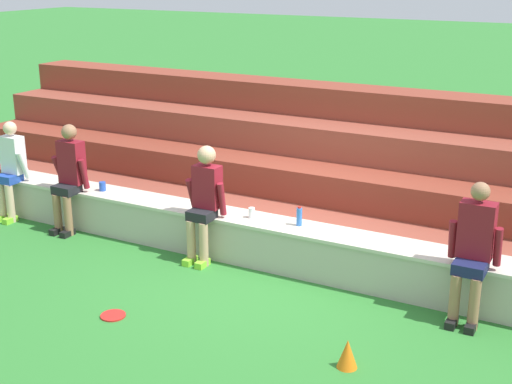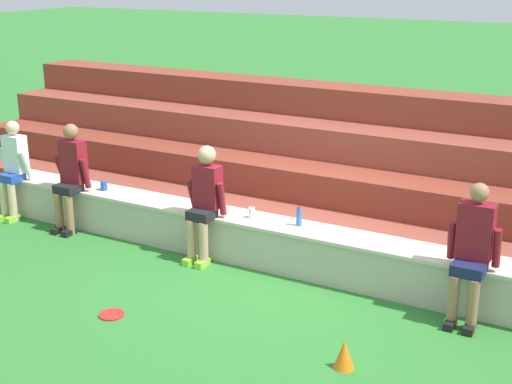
{
  "view_description": "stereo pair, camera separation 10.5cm",
  "coord_description": "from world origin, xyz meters",
  "px_view_note": "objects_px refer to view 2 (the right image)",
  "views": [
    {
      "loc": [
        3.49,
        -6.95,
        3.55
      ],
      "look_at": [
        -0.37,
        0.25,
        0.91
      ],
      "focal_mm": 49.77,
      "sensor_mm": 36.0,
      "label": 1
    },
    {
      "loc": [
        3.58,
        -6.9,
        3.55
      ],
      "look_at": [
        -0.37,
        0.25,
        0.91
      ],
      "focal_mm": 49.77,
      "sensor_mm": 36.0,
      "label": 2
    }
  ],
  "objects_px": {
    "person_left_of_center": "(70,174)",
    "person_center": "(204,199)",
    "frisbee": "(112,315)",
    "plastic_cup_right_end": "(104,186)",
    "sports_cone": "(344,354)",
    "person_far_left": "(13,167)",
    "water_bottle_mid_right": "(299,217)",
    "person_right_of_center": "(472,250)",
    "plastic_cup_middle": "(252,213)"
  },
  "relations": [
    {
      "from": "person_center",
      "to": "plastic_cup_middle",
      "type": "height_order",
      "value": "person_center"
    },
    {
      "from": "frisbee",
      "to": "sports_cone",
      "type": "distance_m",
      "value": 2.55
    },
    {
      "from": "person_far_left",
      "to": "person_left_of_center",
      "type": "relative_size",
      "value": 0.95
    },
    {
      "from": "water_bottle_mid_right",
      "to": "plastic_cup_middle",
      "type": "xyz_separation_m",
      "value": [
        -0.63,
        -0.03,
        -0.05
      ]
    },
    {
      "from": "person_far_left",
      "to": "plastic_cup_right_end",
      "type": "relative_size",
      "value": 11.39
    },
    {
      "from": "plastic_cup_right_end",
      "to": "sports_cone",
      "type": "distance_m",
      "value": 4.66
    },
    {
      "from": "person_far_left",
      "to": "person_right_of_center",
      "type": "xyz_separation_m",
      "value": [
        6.5,
        -0.01,
        0.03
      ]
    },
    {
      "from": "person_left_of_center",
      "to": "person_right_of_center",
      "type": "relative_size",
      "value": 1.01
    },
    {
      "from": "person_far_left",
      "to": "frisbee",
      "type": "relative_size",
      "value": 5.33
    },
    {
      "from": "water_bottle_mid_right",
      "to": "frisbee",
      "type": "bearing_deg",
      "value": -120.59
    },
    {
      "from": "plastic_cup_right_end",
      "to": "frisbee",
      "type": "xyz_separation_m",
      "value": [
        1.75,
        -1.99,
        -0.62
      ]
    },
    {
      "from": "plastic_cup_right_end",
      "to": "plastic_cup_middle",
      "type": "xyz_separation_m",
      "value": [
        2.33,
        0.02,
        0.0
      ]
    },
    {
      "from": "person_far_left",
      "to": "frisbee",
      "type": "distance_m",
      "value": 3.72
    },
    {
      "from": "plastic_cup_right_end",
      "to": "person_right_of_center",
      "type": "bearing_deg",
      "value": -3.08
    },
    {
      "from": "person_right_of_center",
      "to": "sports_cone",
      "type": "relative_size",
      "value": 5.25
    },
    {
      "from": "person_far_left",
      "to": "person_center",
      "type": "bearing_deg",
      "value": 0.39
    },
    {
      "from": "plastic_cup_middle",
      "to": "frisbee",
      "type": "bearing_deg",
      "value": -106.0
    },
    {
      "from": "water_bottle_mid_right",
      "to": "frisbee",
      "type": "height_order",
      "value": "water_bottle_mid_right"
    },
    {
      "from": "person_far_left",
      "to": "water_bottle_mid_right",
      "type": "xyz_separation_m",
      "value": [
        4.41,
        0.3,
        -0.08
      ]
    },
    {
      "from": "plastic_cup_middle",
      "to": "water_bottle_mid_right",
      "type": "bearing_deg",
      "value": 2.81
    },
    {
      "from": "frisbee",
      "to": "sports_cone",
      "type": "xyz_separation_m",
      "value": [
        2.54,
        0.24,
        0.13
      ]
    },
    {
      "from": "sports_cone",
      "to": "water_bottle_mid_right",
      "type": "bearing_deg",
      "value": 126.56
    },
    {
      "from": "plastic_cup_right_end",
      "to": "frisbee",
      "type": "height_order",
      "value": "plastic_cup_right_end"
    },
    {
      "from": "frisbee",
      "to": "plastic_cup_middle",
      "type": "bearing_deg",
      "value": 74.0
    },
    {
      "from": "person_left_of_center",
      "to": "plastic_cup_middle",
      "type": "relative_size",
      "value": 11.5
    },
    {
      "from": "person_right_of_center",
      "to": "sports_cone",
      "type": "bearing_deg",
      "value": -117.19
    },
    {
      "from": "plastic_cup_middle",
      "to": "person_far_left",
      "type": "bearing_deg",
      "value": -175.87
    },
    {
      "from": "water_bottle_mid_right",
      "to": "plastic_cup_right_end",
      "type": "relative_size",
      "value": 1.93
    },
    {
      "from": "person_far_left",
      "to": "sports_cone",
      "type": "xyz_separation_m",
      "value": [
        5.74,
        -1.49,
        -0.62
      ]
    },
    {
      "from": "sports_cone",
      "to": "frisbee",
      "type": "bearing_deg",
      "value": -174.59
    },
    {
      "from": "person_far_left",
      "to": "plastic_cup_middle",
      "type": "bearing_deg",
      "value": 4.13
    },
    {
      "from": "person_center",
      "to": "person_right_of_center",
      "type": "bearing_deg",
      "value": -0.66
    },
    {
      "from": "person_left_of_center",
      "to": "person_center",
      "type": "distance_m",
      "value": 2.18
    },
    {
      "from": "person_left_of_center",
      "to": "frisbee",
      "type": "distance_m",
      "value": 2.87
    },
    {
      "from": "person_right_of_center",
      "to": "sports_cone",
      "type": "height_order",
      "value": "person_right_of_center"
    },
    {
      "from": "person_left_of_center",
      "to": "plastic_cup_right_end",
      "type": "xyz_separation_m",
      "value": [
        0.37,
        0.24,
        -0.18
      ]
    },
    {
      "from": "person_far_left",
      "to": "person_left_of_center",
      "type": "bearing_deg",
      "value": 1.06
    },
    {
      "from": "water_bottle_mid_right",
      "to": "sports_cone",
      "type": "xyz_separation_m",
      "value": [
        1.33,
        -1.8,
        -0.54
      ]
    },
    {
      "from": "frisbee",
      "to": "person_right_of_center",
      "type": "bearing_deg",
      "value": 27.53
    },
    {
      "from": "person_center",
      "to": "person_far_left",
      "type": "bearing_deg",
      "value": -179.61
    },
    {
      "from": "person_far_left",
      "to": "plastic_cup_right_end",
      "type": "xyz_separation_m",
      "value": [
        1.46,
        0.26,
        -0.13
      ]
    },
    {
      "from": "person_left_of_center",
      "to": "person_far_left",
      "type": "bearing_deg",
      "value": -178.94
    },
    {
      "from": "person_left_of_center",
      "to": "water_bottle_mid_right",
      "type": "xyz_separation_m",
      "value": [
        3.33,
        0.28,
        -0.13
      ]
    },
    {
      "from": "person_left_of_center",
      "to": "plastic_cup_right_end",
      "type": "relative_size",
      "value": 11.94
    },
    {
      "from": "person_left_of_center",
      "to": "plastic_cup_right_end",
      "type": "distance_m",
      "value": 0.48
    },
    {
      "from": "person_left_of_center",
      "to": "frisbee",
      "type": "bearing_deg",
      "value": -39.5
    },
    {
      "from": "person_far_left",
      "to": "plastic_cup_middle",
      "type": "height_order",
      "value": "person_far_left"
    },
    {
      "from": "person_far_left",
      "to": "sports_cone",
      "type": "bearing_deg",
      "value": -14.56
    },
    {
      "from": "person_center",
      "to": "sports_cone",
      "type": "bearing_deg",
      "value": -31.36
    },
    {
      "from": "person_center",
      "to": "plastic_cup_right_end",
      "type": "xyz_separation_m",
      "value": [
        -1.8,
        0.23,
        -0.17
      ]
    }
  ]
}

